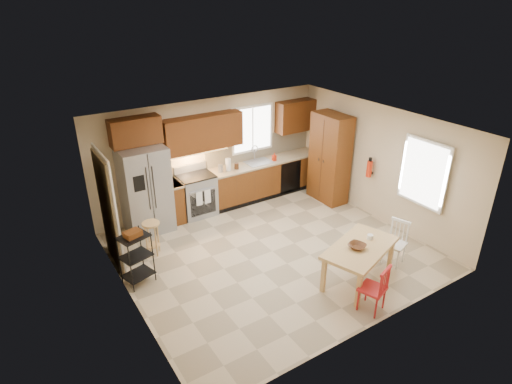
{
  "coord_description": "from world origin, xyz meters",
  "views": [
    {
      "loc": [
        -4.05,
        -5.74,
        4.61
      ],
      "look_at": [
        -0.12,
        0.4,
        1.15
      ],
      "focal_mm": 30.0,
      "sensor_mm": 36.0,
      "label": 1
    }
  ],
  "objects_px": {
    "chair_white": "(394,243)",
    "fire_extinguisher": "(369,169)",
    "chair_red": "(373,288)",
    "refrigerator": "(146,190)",
    "range_stove": "(197,195)",
    "pantry": "(330,158)",
    "dining_table": "(358,264)",
    "utility_cart": "(136,259)",
    "table_jar": "(370,238)",
    "soap_bottle": "(274,157)",
    "bar_stool": "(152,238)",
    "table_bowl": "(357,248)"
  },
  "relations": [
    {
      "from": "dining_table",
      "to": "table_jar",
      "type": "xyz_separation_m",
      "value": [
        0.31,
        0.09,
        0.38
      ]
    },
    {
      "from": "fire_extinguisher",
      "to": "bar_stool",
      "type": "xyz_separation_m",
      "value": [
        -4.6,
        1.02,
        -0.76
      ]
    },
    {
      "from": "chair_red",
      "to": "soap_bottle",
      "type": "bearing_deg",
      "value": 56.79
    },
    {
      "from": "refrigerator",
      "to": "utility_cart",
      "type": "relative_size",
      "value": 1.88
    },
    {
      "from": "soap_bottle",
      "to": "chair_red",
      "type": "bearing_deg",
      "value": -104.49
    },
    {
      "from": "range_stove",
      "to": "chair_white",
      "type": "height_order",
      "value": "range_stove"
    },
    {
      "from": "range_stove",
      "to": "chair_white",
      "type": "bearing_deg",
      "value": -59.01
    },
    {
      "from": "table_jar",
      "to": "utility_cart",
      "type": "xyz_separation_m",
      "value": [
        -3.53,
        1.92,
        -0.24
      ]
    },
    {
      "from": "fire_extinguisher",
      "to": "soap_bottle",
      "type": "bearing_deg",
      "value": 120.53
    },
    {
      "from": "chair_white",
      "to": "fire_extinguisher",
      "type": "bearing_deg",
      "value": -48.9
    },
    {
      "from": "utility_cart",
      "to": "soap_bottle",
      "type": "bearing_deg",
      "value": 6.33
    },
    {
      "from": "dining_table",
      "to": "table_jar",
      "type": "relative_size",
      "value": 12.95
    },
    {
      "from": "refrigerator",
      "to": "dining_table",
      "type": "relative_size",
      "value": 1.29
    },
    {
      "from": "fire_extinguisher",
      "to": "dining_table",
      "type": "height_order",
      "value": "fire_extinguisher"
    },
    {
      "from": "fire_extinguisher",
      "to": "chair_red",
      "type": "height_order",
      "value": "fire_extinguisher"
    },
    {
      "from": "pantry",
      "to": "table_jar",
      "type": "bearing_deg",
      "value": -117.76
    },
    {
      "from": "range_stove",
      "to": "utility_cart",
      "type": "relative_size",
      "value": 0.95
    },
    {
      "from": "soap_bottle",
      "to": "utility_cart",
      "type": "bearing_deg",
      "value": -157.53
    },
    {
      "from": "refrigerator",
      "to": "range_stove",
      "type": "relative_size",
      "value": 1.98
    },
    {
      "from": "dining_table",
      "to": "utility_cart",
      "type": "bearing_deg",
      "value": 129.29
    },
    {
      "from": "fire_extinguisher",
      "to": "table_jar",
      "type": "height_order",
      "value": "fire_extinguisher"
    },
    {
      "from": "fire_extinguisher",
      "to": "bar_stool",
      "type": "distance_m",
      "value": 4.77
    },
    {
      "from": "range_stove",
      "to": "dining_table",
      "type": "height_order",
      "value": "range_stove"
    },
    {
      "from": "table_jar",
      "to": "utility_cart",
      "type": "height_order",
      "value": "utility_cart"
    },
    {
      "from": "pantry",
      "to": "chair_red",
      "type": "bearing_deg",
      "value": -121.21
    },
    {
      "from": "soap_bottle",
      "to": "dining_table",
      "type": "distance_m",
      "value": 3.79
    },
    {
      "from": "chair_white",
      "to": "chair_red",
      "type": "bearing_deg",
      "value": 99.58
    },
    {
      "from": "soap_bottle",
      "to": "chair_red",
      "type": "relative_size",
      "value": 0.23
    },
    {
      "from": "dining_table",
      "to": "utility_cart",
      "type": "height_order",
      "value": "utility_cart"
    },
    {
      "from": "fire_extinguisher",
      "to": "utility_cart",
      "type": "distance_m",
      "value": 5.18
    },
    {
      "from": "refrigerator",
      "to": "chair_red",
      "type": "relative_size",
      "value": 2.19
    },
    {
      "from": "dining_table",
      "to": "utility_cart",
      "type": "relative_size",
      "value": 1.46
    },
    {
      "from": "table_bowl",
      "to": "table_jar",
      "type": "bearing_deg",
      "value": 12.53
    },
    {
      "from": "dining_table",
      "to": "chair_white",
      "type": "relative_size",
      "value": 1.7
    },
    {
      "from": "fire_extinguisher",
      "to": "range_stove",
      "type": "bearing_deg",
      "value": 147.38
    },
    {
      "from": "pantry",
      "to": "chair_red",
      "type": "height_order",
      "value": "pantry"
    },
    {
      "from": "range_stove",
      "to": "pantry",
      "type": "distance_m",
      "value": 3.19
    },
    {
      "from": "pantry",
      "to": "fire_extinguisher",
      "type": "bearing_deg",
      "value": -79.22
    },
    {
      "from": "dining_table",
      "to": "table_bowl",
      "type": "relative_size",
      "value": 4.94
    },
    {
      "from": "dining_table",
      "to": "table_bowl",
      "type": "xyz_separation_m",
      "value": [
        -0.09,
        0.0,
        0.35
      ]
    },
    {
      "from": "soap_bottle",
      "to": "bar_stool",
      "type": "height_order",
      "value": "soap_bottle"
    },
    {
      "from": "table_bowl",
      "to": "pantry",
      "type": "bearing_deg",
      "value": 56.83
    },
    {
      "from": "refrigerator",
      "to": "pantry",
      "type": "relative_size",
      "value": 0.87
    },
    {
      "from": "chair_red",
      "to": "refrigerator",
      "type": "bearing_deg",
      "value": 96.79
    },
    {
      "from": "range_stove",
      "to": "chair_white",
      "type": "distance_m",
      "value": 4.31
    },
    {
      "from": "range_stove",
      "to": "refrigerator",
      "type": "bearing_deg",
      "value": -177.01
    },
    {
      "from": "bar_stool",
      "to": "range_stove",
      "type": "bearing_deg",
      "value": 15.04
    },
    {
      "from": "soap_bottle",
      "to": "table_bowl",
      "type": "relative_size",
      "value": 0.67
    },
    {
      "from": "soap_bottle",
      "to": "table_bowl",
      "type": "distance_m",
      "value": 3.77
    },
    {
      "from": "table_bowl",
      "to": "utility_cart",
      "type": "bearing_deg",
      "value": 147.29
    }
  ]
}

